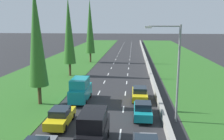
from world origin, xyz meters
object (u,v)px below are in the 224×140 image
object	(u,v)px
teal_hatchback_right_lane	(143,110)
yellow_sedan_right_lane	(140,94)
yellow_sedan_left_lane	(60,117)
poplar_tree_third	(69,31)
black_van_centre_lane	(94,129)
street_light_mast	(175,67)
poplar_tree_second	(36,36)
poplar_tree_fourth	(90,27)
teal_van_left_lane	(80,90)

from	to	relation	value
teal_hatchback_right_lane	yellow_sedan_right_lane	xyz separation A→B (m)	(-0.17, 5.82, -0.02)
yellow_sedan_left_lane	poplar_tree_third	bearing A→B (deg)	102.29
black_van_centre_lane	street_light_mast	world-z (taller)	street_light_mast
poplar_tree_second	poplar_tree_third	world-z (taller)	poplar_tree_third
poplar_tree_fourth	street_light_mast	bearing A→B (deg)	-67.97
poplar_tree_fourth	black_van_centre_lane	bearing A→B (deg)	-79.67
black_van_centre_lane	yellow_sedan_right_lane	xyz separation A→B (m)	(3.66, 11.60, -0.59)
poplar_tree_third	street_light_mast	size ratio (longest dim) A/B	1.48
teal_van_left_lane	street_light_mast	bearing A→B (deg)	-27.73
street_light_mast	poplar_tree_second	bearing A→B (deg)	165.29
yellow_sedan_left_lane	black_van_centre_lane	xyz separation A→B (m)	(3.62, -3.59, 0.59)
black_van_centre_lane	teal_hatchback_right_lane	world-z (taller)	black_van_centre_lane
teal_hatchback_right_lane	street_light_mast	distance (m)	5.20
teal_van_left_lane	poplar_tree_third	xyz separation A→B (m)	(-4.85, 13.84, 6.32)
black_van_centre_lane	poplar_tree_fourth	size ratio (longest dim) A/B	0.34
teal_hatchback_right_lane	yellow_sedan_right_lane	bearing A→B (deg)	91.64
poplar_tree_third	teal_hatchback_right_lane	bearing A→B (deg)	-57.24
yellow_sedan_right_lane	poplar_tree_fourth	world-z (taller)	poplar_tree_fourth
teal_van_left_lane	poplar_tree_second	world-z (taller)	poplar_tree_second
yellow_sedan_left_lane	street_light_mast	xyz separation A→B (m)	(10.19, 1.77, 4.42)
black_van_centre_lane	poplar_tree_second	distance (m)	13.48
black_van_centre_lane	poplar_tree_third	size ratio (longest dim) A/B	0.37
teal_van_left_lane	poplar_tree_fourth	xyz separation A→B (m)	(-3.89, 28.81, 6.82)
poplar_tree_second	poplar_tree_third	xyz separation A→B (m)	(-0.48, 15.29, 0.01)
yellow_sedan_right_lane	yellow_sedan_left_lane	bearing A→B (deg)	-132.26
poplar_tree_third	street_light_mast	distance (m)	24.19
yellow_sedan_left_lane	street_light_mast	world-z (taller)	street_light_mast
yellow_sedan_left_lane	teal_hatchback_right_lane	bearing A→B (deg)	16.40
poplar_tree_second	teal_hatchback_right_lane	bearing A→B (deg)	-16.11
yellow_sedan_right_lane	teal_van_left_lane	bearing A→B (deg)	-171.38
yellow_sedan_left_lane	poplar_tree_fourth	bearing A→B (deg)	95.68
teal_van_left_lane	poplar_tree_second	xyz separation A→B (m)	(-4.38, -1.45, 6.32)
yellow_sedan_left_lane	street_light_mast	distance (m)	11.25
teal_van_left_lane	yellow_sedan_right_lane	bearing A→B (deg)	8.62
teal_hatchback_right_lane	poplar_tree_second	bearing A→B (deg)	163.89
street_light_mast	yellow_sedan_left_lane	bearing A→B (deg)	-170.15
yellow_sedan_left_lane	yellow_sedan_right_lane	size ratio (longest dim) A/B	1.00
teal_van_left_lane	teal_hatchback_right_lane	bearing A→B (deg)	-33.80
poplar_tree_fourth	street_light_mast	size ratio (longest dim) A/B	1.59
black_van_centre_lane	teal_hatchback_right_lane	bearing A→B (deg)	56.49
black_van_centre_lane	poplar_tree_fourth	xyz separation A→B (m)	(-7.18, 39.36, 6.82)
black_van_centre_lane	teal_van_left_lane	bearing A→B (deg)	107.32
teal_hatchback_right_lane	yellow_sedan_right_lane	distance (m)	5.82
yellow_sedan_left_lane	street_light_mast	bearing A→B (deg)	9.85
yellow_sedan_right_lane	poplar_tree_second	distance (m)	13.50
street_light_mast	poplar_tree_third	bearing A→B (deg)	127.73
poplar_tree_fourth	street_light_mast	world-z (taller)	poplar_tree_fourth
yellow_sedan_left_lane	poplar_tree_second	bearing A→B (deg)	126.33
poplar_tree_third	street_light_mast	xyz separation A→B (m)	(14.72, -19.03, -2.49)
poplar_tree_fourth	street_light_mast	xyz separation A→B (m)	(13.75, -33.99, -2.99)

